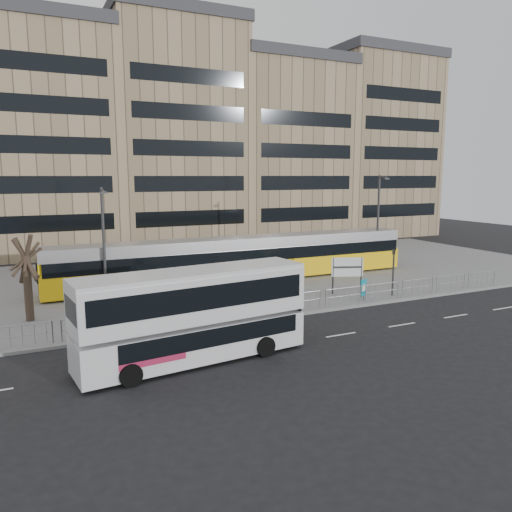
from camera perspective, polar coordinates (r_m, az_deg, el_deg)
name	(u,v)px	position (r m, az deg, el deg)	size (l,w,h in m)	color
ground	(271,319)	(28.43, 1.68, -7.25)	(120.00, 120.00, 0.00)	black
plaza	(201,279)	(39.16, -6.34, -2.61)	(64.00, 24.00, 0.15)	slate
kerb	(270,318)	(28.45, 1.63, -7.08)	(64.00, 0.25, 0.17)	gray
building_row	(148,133)	(60.38, -12.26, 13.62)	(70.40, 18.40, 31.20)	brown
pedestrian_barrier	(297,297)	(29.52, 4.71, -4.68)	(32.07, 0.07, 1.10)	#979A9F
road_markings	(324,337)	(25.61, 7.83, -9.20)	(62.00, 0.12, 0.01)	white
double_decker_bus	(194,313)	(21.84, -7.14, -6.45)	(10.32, 3.46, 4.05)	silver
tram	(240,259)	(37.66, -1.79, -0.33)	(28.20, 2.81, 3.32)	yellow
station_sign	(347,269)	(34.00, 10.39, -1.44)	(2.04, 0.84, 2.47)	#2D2D30
ad_panel	(364,288)	(32.67, 12.19, -3.59)	(0.68, 0.35, 1.35)	#2D2D30
pedestrian	(140,306)	(27.69, -13.14, -5.62)	(0.68, 0.45, 1.87)	black
traffic_light_west	(216,284)	(27.69, -4.55, -3.18)	(0.18, 0.22, 3.10)	#2D2D30
traffic_light_east	(393,266)	(34.10, 15.43, -1.14)	(0.17, 0.21, 3.10)	#2D2D30
lamp_post_west	(104,239)	(32.98, -17.00, 1.92)	(0.45, 1.04, 7.17)	#2D2D30
lamp_post_east	(378,218)	(43.16, 13.82, 4.20)	(0.45, 1.04, 7.93)	#2D2D30
bare_tree	(24,232)	(29.44, -25.01, 2.54)	(4.40, 4.40, 6.93)	#2E221A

